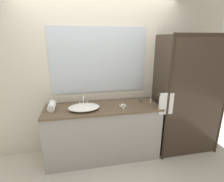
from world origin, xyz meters
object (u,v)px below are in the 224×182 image
Objects in this scene: sink_basin at (84,107)px; amenity_bottle_lotion at (151,101)px; amenity_bottle_shampoo at (124,108)px; rolled_towel_near_edge at (52,106)px; faucet at (83,102)px; soap_dish at (123,105)px; amenity_bottle_body_wash at (140,100)px.

amenity_bottle_lotion is at bearing 3.68° from sink_basin.
amenity_bottle_shampoo is 0.32× the size of rolled_towel_near_edge.
amenity_bottle_lotion is at bearing 21.08° from amenity_bottle_shampoo.
sink_basin is at bearing -90.00° from faucet.
rolled_towel_near_edge is at bearing 179.31° from amenity_bottle_lotion.
rolled_towel_near_edge is (-1.57, 0.02, 0.02)m from amenity_bottle_lotion.
sink_basin is 0.16m from faucet.
amenity_bottle_lotion is at bearing 5.85° from soap_dish.
rolled_towel_near_edge reaches higher than amenity_bottle_shampoo.
soap_dish is at bearing -13.26° from faucet.
amenity_bottle_body_wash is 0.36× the size of rolled_towel_near_edge.
faucet is at bearing 166.74° from soap_dish.
sink_basin is at bearing -176.32° from amenity_bottle_lotion.
sink_basin is 1.10m from amenity_bottle_lotion.
rolled_towel_near_edge reaches higher than amenity_bottle_lotion.
amenity_bottle_shampoo is 0.88× the size of amenity_bottle_body_wash.
soap_dish is at bearing -160.49° from amenity_bottle_body_wash.
faucet is (0.00, 0.16, 0.02)m from sink_basin.
amenity_bottle_lotion is at bearing -0.69° from rolled_towel_near_edge.
rolled_towel_near_edge reaches higher than amenity_bottle_body_wash.
amenity_bottle_shampoo reaches higher than soap_dish.
rolled_towel_near_edge is at bearing -171.09° from faucet.
rolled_towel_near_edge reaches higher than sink_basin.
faucet reaches higher than rolled_towel_near_edge.
soap_dish is 1.35× the size of amenity_bottle_shampoo.
amenity_bottle_shampoo reaches higher than sink_basin.
amenity_bottle_body_wash reaches higher than sink_basin.
sink_basin is 0.95m from amenity_bottle_body_wash.
sink_basin is 0.61m from soap_dish.
amenity_bottle_body_wash is at bearing 36.61° from amenity_bottle_shampoo.
soap_dish is 1.19× the size of amenity_bottle_body_wash.
amenity_bottle_lotion reaches higher than sink_basin.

